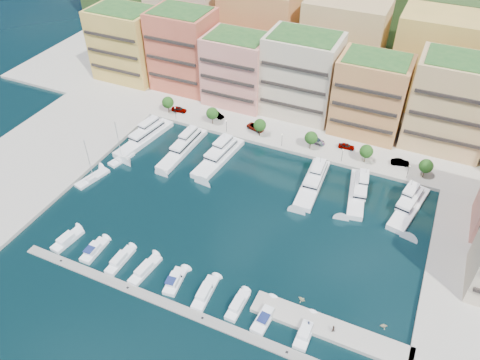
# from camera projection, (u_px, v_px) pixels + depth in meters

# --- Properties ---
(ground) EXTENTS (400.00, 400.00, 0.00)m
(ground) POSITION_uv_depth(u_px,v_px,m) (238.00, 215.00, 116.84)
(ground) COLOR black
(ground) RESTS_ON ground
(north_quay) EXTENTS (220.00, 64.00, 2.00)m
(north_quay) POSITION_uv_depth(u_px,v_px,m) (313.00, 100.00, 160.19)
(north_quay) COLOR #9E998E
(north_quay) RESTS_ON ground
(west_quay) EXTENTS (34.00, 76.00, 2.00)m
(west_quay) POSITION_uv_depth(u_px,v_px,m) (25.00, 170.00, 130.93)
(west_quay) COLOR #9E998E
(west_quay) RESTS_ON ground
(hillside) EXTENTS (240.00, 40.00, 58.00)m
(hillside) POSITION_uv_depth(u_px,v_px,m) (348.00, 47.00, 193.75)
(hillside) COLOR #223616
(hillside) RESTS_ON ground
(south_pontoon) EXTENTS (72.00, 2.20, 0.35)m
(south_pontoon) POSITION_uv_depth(u_px,v_px,m) (164.00, 303.00, 96.82)
(south_pontoon) COLOR gray
(south_pontoon) RESTS_ON ground
(finger_pier) EXTENTS (32.00, 5.00, 2.00)m
(finger_pier) POSITION_uv_depth(u_px,v_px,m) (329.00, 331.00, 91.94)
(finger_pier) COLOR #9E998E
(finger_pier) RESTS_ON ground
(apartment_0) EXTENTS (22.00, 16.50, 24.80)m
(apartment_0) POSITION_uv_depth(u_px,v_px,m) (126.00, 44.00, 164.21)
(apartment_0) COLOR #E6B754
(apartment_0) RESTS_ON north_quay
(apartment_1) EXTENTS (20.00, 16.50, 26.80)m
(apartment_1) POSITION_uv_depth(u_px,v_px,m) (183.00, 50.00, 157.99)
(apartment_1) COLOR #D76347
(apartment_1) RESTS_ON north_quay
(apartment_2) EXTENTS (20.00, 15.50, 22.80)m
(apartment_2) POSITION_uv_depth(u_px,v_px,m) (237.00, 69.00, 151.20)
(apartment_2) COLOR #DF8A7C
(apartment_2) RESTS_ON north_quay
(apartment_3) EXTENTS (22.00, 16.50, 25.80)m
(apartment_3) POSITION_uv_depth(u_px,v_px,m) (301.00, 75.00, 144.98)
(apartment_3) COLOR beige
(apartment_3) RESTS_ON north_quay
(apartment_4) EXTENTS (20.00, 15.50, 23.80)m
(apartment_4) POSITION_uv_depth(u_px,v_px,m) (370.00, 96.00, 137.24)
(apartment_4) COLOR #C28C48
(apartment_4) RESTS_ON north_quay
(apartment_5) EXTENTS (22.00, 16.50, 26.80)m
(apartment_5) POSITION_uv_depth(u_px,v_px,m) (451.00, 104.00, 130.69)
(apartment_5) COLOR tan
(apartment_5) RESTS_ON north_quay
(backblock_0) EXTENTS (26.00, 18.00, 30.00)m
(backblock_0) POSITION_uv_depth(u_px,v_px,m) (187.00, 18.00, 175.78)
(backblock_0) COLOR beige
(backblock_0) RESTS_ON north_quay
(backblock_1) EXTENTS (26.00, 18.00, 30.00)m
(backblock_1) POSITION_uv_depth(u_px,v_px,m) (260.00, 31.00, 166.26)
(backblock_1) COLOR #C28C48
(backblock_1) RESTS_ON north_quay
(backblock_2) EXTENTS (26.00, 18.00, 30.00)m
(backblock_2) POSITION_uv_depth(u_px,v_px,m) (343.00, 45.00, 156.74)
(backblock_2) COLOR tan
(backblock_2) RESTS_ON north_quay
(backblock_3) EXTENTS (26.00, 18.00, 30.00)m
(backblock_3) POSITION_uv_depth(u_px,v_px,m) (436.00, 62.00, 147.22)
(backblock_3) COLOR #E6B754
(backblock_3) RESTS_ON north_quay
(tree_0) EXTENTS (3.80, 3.80, 5.65)m
(tree_0) POSITION_uv_depth(u_px,v_px,m) (168.00, 102.00, 149.92)
(tree_0) COLOR #473323
(tree_0) RESTS_ON north_quay
(tree_1) EXTENTS (3.80, 3.80, 5.65)m
(tree_1) POSITION_uv_depth(u_px,v_px,m) (212.00, 113.00, 144.84)
(tree_1) COLOR #473323
(tree_1) RESTS_ON north_quay
(tree_2) EXTENTS (3.80, 3.80, 5.65)m
(tree_2) POSITION_uv_depth(u_px,v_px,m) (260.00, 125.00, 139.76)
(tree_2) COLOR #473323
(tree_2) RESTS_ON north_quay
(tree_3) EXTENTS (3.80, 3.80, 5.65)m
(tree_3) POSITION_uv_depth(u_px,v_px,m) (311.00, 138.00, 134.69)
(tree_3) COLOR #473323
(tree_3) RESTS_ON north_quay
(tree_4) EXTENTS (3.80, 3.80, 5.65)m
(tree_4) POSITION_uv_depth(u_px,v_px,m) (366.00, 151.00, 129.61)
(tree_4) COLOR #473323
(tree_4) RESTS_ON north_quay
(tree_5) EXTENTS (3.80, 3.80, 5.65)m
(tree_5) POSITION_uv_depth(u_px,v_px,m) (426.00, 166.00, 124.53)
(tree_5) COLOR #473323
(tree_5) RESTS_ON north_quay
(lamppost_0) EXTENTS (0.30, 0.30, 4.20)m
(lamppost_0) POSITION_uv_depth(u_px,v_px,m) (175.00, 111.00, 147.63)
(lamppost_0) COLOR black
(lamppost_0) RESTS_ON north_quay
(lamppost_1) EXTENTS (0.30, 0.30, 4.20)m
(lamppost_1) POSITION_uv_depth(u_px,v_px,m) (227.00, 124.00, 141.92)
(lamppost_1) COLOR black
(lamppost_1) RESTS_ON north_quay
(lamppost_2) EXTENTS (0.30, 0.30, 4.20)m
(lamppost_2) POSITION_uv_depth(u_px,v_px,m) (282.00, 138.00, 136.21)
(lamppost_2) COLOR black
(lamppost_2) RESTS_ON north_quay
(lamppost_3) EXTENTS (0.30, 0.30, 4.20)m
(lamppost_3) POSITION_uv_depth(u_px,v_px,m) (343.00, 153.00, 130.49)
(lamppost_3) COLOR black
(lamppost_3) RESTS_ON north_quay
(lamppost_4) EXTENTS (0.30, 0.30, 4.20)m
(lamppost_4) POSITION_uv_depth(u_px,v_px,m) (409.00, 170.00, 124.78)
(lamppost_4) COLOR black
(lamppost_4) RESTS_ON north_quay
(yacht_0) EXTENTS (7.65, 22.73, 7.30)m
(yacht_0) POSITION_uv_depth(u_px,v_px,m) (146.00, 136.00, 141.65)
(yacht_0) COLOR white
(yacht_0) RESTS_ON ground
(yacht_1) EXTENTS (4.95, 22.48, 7.30)m
(yacht_1) POSITION_uv_depth(u_px,v_px,m) (184.00, 147.00, 137.45)
(yacht_1) COLOR white
(yacht_1) RESTS_ON ground
(yacht_2) EXTENTS (7.19, 21.53, 7.30)m
(yacht_2) POSITION_uv_depth(u_px,v_px,m) (220.00, 155.00, 134.18)
(yacht_2) COLOR white
(yacht_2) RESTS_ON ground
(yacht_4) EXTENTS (5.72, 21.30, 7.30)m
(yacht_4) POSITION_uv_depth(u_px,v_px,m) (313.00, 181.00, 125.34)
(yacht_4) COLOR white
(yacht_4) RESTS_ON ground
(yacht_5) EXTENTS (7.14, 19.32, 7.30)m
(yacht_5) POSITION_uv_depth(u_px,v_px,m) (358.00, 191.00, 122.25)
(yacht_5) COLOR white
(yacht_5) RESTS_ON ground
(yacht_6) EXTENTS (8.09, 19.54, 7.30)m
(yacht_6) POSITION_uv_depth(u_px,v_px,m) (409.00, 205.00, 118.02)
(yacht_6) COLOR white
(yacht_6) RESTS_ON ground
(cruiser_0) EXTENTS (3.74, 8.41, 2.55)m
(cruiser_0) POSITION_uv_depth(u_px,v_px,m) (67.00, 240.00, 109.70)
(cruiser_0) COLOR white
(cruiser_0) RESTS_ON ground
(cruiser_1) EXTENTS (2.87, 7.64, 2.66)m
(cruiser_1) POSITION_uv_depth(u_px,v_px,m) (94.00, 250.00, 107.21)
(cruiser_1) COLOR white
(cruiser_1) RESTS_ON ground
(cruiser_2) EXTENTS (2.59, 8.54, 2.55)m
(cruiser_2) POSITION_uv_depth(u_px,v_px,m) (120.00, 260.00, 104.94)
(cruiser_2) COLOR white
(cruiser_2) RESTS_ON ground
(cruiser_3) EXTENTS (3.46, 9.26, 2.55)m
(cruiser_3) POSITION_uv_depth(u_px,v_px,m) (145.00, 270.00, 102.84)
(cruiser_3) COLOR white
(cruiser_3) RESTS_ON ground
(cruiser_4) EXTENTS (3.68, 7.56, 2.66)m
(cruiser_4) POSITION_uv_depth(u_px,v_px,m) (175.00, 281.00, 100.42)
(cruiser_4) COLOR white
(cruiser_4) RESTS_ON ground
(cruiser_5) EXTENTS (3.17, 9.03, 2.55)m
(cruiser_5) POSITION_uv_depth(u_px,v_px,m) (205.00, 293.00, 98.10)
(cruiser_5) COLOR white
(cruiser_5) RESTS_ON ground
(cruiser_6) EXTENTS (2.54, 7.68, 2.55)m
(cruiser_6) POSITION_uv_depth(u_px,v_px,m) (237.00, 306.00, 95.74)
(cruiser_6) COLOR white
(cruiser_6) RESTS_ON ground
(cruiser_7) EXTENTS (3.38, 8.69, 2.66)m
(cruiser_7) POSITION_uv_depth(u_px,v_px,m) (265.00, 317.00, 93.73)
(cruiser_7) COLOR white
(cruiser_7) RESTS_ON ground
(cruiser_8) EXTENTS (2.62, 8.18, 2.55)m
(cruiser_8) POSITION_uv_depth(u_px,v_px,m) (305.00, 332.00, 91.10)
(cruiser_8) COLOR white
(cruiser_8) RESTS_ON ground
(sailboat_2) EXTENTS (4.42, 8.31, 13.20)m
(sailboat_2) POSITION_uv_depth(u_px,v_px,m) (121.00, 159.00, 134.09)
(sailboat_2) COLOR white
(sailboat_2) RESTS_ON ground
(sailboat_1) EXTENTS (5.06, 10.35, 13.20)m
(sailboat_1) POSITION_uv_depth(u_px,v_px,m) (92.00, 179.00, 127.48)
(sailboat_1) COLOR white
(sailboat_1) RESTS_ON ground
(tender_3) EXTENTS (1.97, 1.85, 0.83)m
(tender_3) POSITION_uv_depth(u_px,v_px,m) (384.00, 326.00, 92.32)
(tender_3) COLOR beige
(tender_3) RESTS_ON ground
(tender_1) EXTENTS (2.00, 1.84, 0.88)m
(tender_1) POSITION_uv_depth(u_px,v_px,m) (302.00, 299.00, 97.12)
(tender_1) COLOR beige
(tender_1) RESTS_ON ground
(car_0) EXTENTS (5.16, 2.58, 1.69)m
(car_0) POSITION_uv_depth(u_px,v_px,m) (179.00, 109.00, 152.21)
(car_0) COLOR gray
(car_0) RESTS_ON north_quay
(car_1) EXTENTS (5.37, 3.03, 1.67)m
(car_1) POSITION_uv_depth(u_px,v_px,m) (217.00, 115.00, 149.69)
(car_1) COLOR gray
(car_1) RESTS_ON north_quay
(car_2) EXTENTS (6.14, 3.96, 1.57)m
(car_2) POSITION_uv_depth(u_px,v_px,m) (256.00, 127.00, 144.19)
(car_2) COLOR gray
(car_2) RESTS_ON north_quay
(car_3) EXTENTS (6.04, 3.16, 1.67)m
(car_3) POSITION_uv_depth(u_px,v_px,m) (316.00, 140.00, 138.75)
(car_3) COLOR gray
(car_3) RESTS_ON north_quay
(car_4) EXTENTS (4.87, 2.40, 1.60)m
(car_4) POSITION_uv_depth(u_px,v_px,m) (346.00, 146.00, 136.52)
(car_4) COLOR gray
(car_4) RESTS_ON north_quay
(car_5) EXTENTS (5.29, 2.87, 1.65)m
(car_5) POSITION_uv_depth(u_px,v_px,m) (400.00, 162.00, 130.55)
(car_5) COLOR gray
(car_5) RESTS_ON north_quay
(person_0) EXTENTS (0.82, 0.79, 1.90)m
(person_0) POSITION_uv_depth(u_px,v_px,m) (308.00, 324.00, 90.80)
(person_0) COLOR #252D4A
(person_0) RESTS_ON finger_pier
(person_1) EXTENTS (1.06, 1.02, 1.72)m
(person_1) POSITION_uv_depth(u_px,v_px,m) (333.00, 329.00, 90.16)
(person_1) COLOR #4A372C
(person_1) RESTS_ON finger_pier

